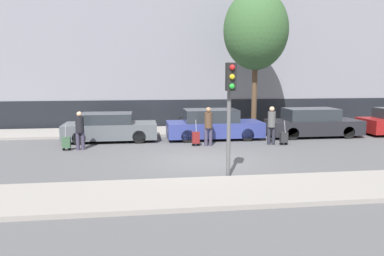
# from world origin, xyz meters

# --- Properties ---
(ground_plane) EXTENTS (80.00, 80.00, 0.00)m
(ground_plane) POSITION_xyz_m (0.00, 0.00, 0.00)
(ground_plane) COLOR #4C4C4F
(sidewalk_near) EXTENTS (28.00, 2.50, 0.12)m
(sidewalk_near) POSITION_xyz_m (0.00, -3.75, 0.06)
(sidewalk_near) COLOR gray
(sidewalk_near) RESTS_ON ground_plane
(sidewalk_far) EXTENTS (28.00, 3.00, 0.12)m
(sidewalk_far) POSITION_xyz_m (0.00, 7.00, 0.06)
(sidewalk_far) COLOR gray
(sidewalk_far) RESTS_ON ground_plane
(building_facade) EXTENTS (28.00, 2.94, 12.54)m
(building_facade) POSITION_xyz_m (0.00, 10.64, 6.26)
(building_facade) COLOR slate
(building_facade) RESTS_ON ground_plane
(parked_car_0) EXTENTS (4.25, 1.84, 1.31)m
(parked_car_0) POSITION_xyz_m (-3.63, 4.66, 0.62)
(parked_car_0) COLOR #4C5156
(parked_car_0) RESTS_ON ground_plane
(parked_car_1) EXTENTS (4.56, 1.83, 1.44)m
(parked_car_1) POSITION_xyz_m (1.28, 4.54, 0.67)
(parked_car_1) COLOR navy
(parked_car_1) RESTS_ON ground_plane
(parked_car_2) EXTENTS (4.59, 1.75, 1.42)m
(parked_car_2) POSITION_xyz_m (6.33, 4.53, 0.66)
(parked_car_2) COLOR black
(parked_car_2) RESTS_ON ground_plane
(pedestrian_left) EXTENTS (0.35, 0.34, 1.59)m
(pedestrian_left) POSITION_xyz_m (-4.68, 2.69, 0.90)
(pedestrian_left) COLOR #383347
(pedestrian_left) RESTS_ON ground_plane
(trolley_left) EXTENTS (0.34, 0.29, 1.10)m
(trolley_left) POSITION_xyz_m (-5.22, 2.61, 0.34)
(trolley_left) COLOR #335138
(trolley_left) RESTS_ON ground_plane
(pedestrian_center) EXTENTS (0.35, 0.34, 1.69)m
(pedestrian_center) POSITION_xyz_m (0.72, 2.83, 0.96)
(pedestrian_center) COLOR #383347
(pedestrian_center) RESTS_ON ground_plane
(trolley_center) EXTENTS (0.34, 0.29, 1.16)m
(trolley_center) POSITION_xyz_m (0.17, 2.87, 0.37)
(trolley_center) COLOR maroon
(trolley_center) RESTS_ON ground_plane
(pedestrian_right) EXTENTS (0.34, 0.34, 1.70)m
(pedestrian_right) POSITION_xyz_m (3.54, 2.72, 0.97)
(pedestrian_right) COLOR #23232D
(pedestrian_right) RESTS_ON ground_plane
(trolley_right) EXTENTS (0.34, 0.29, 1.10)m
(trolley_right) POSITION_xyz_m (4.06, 2.57, 0.34)
(trolley_right) COLOR #262628
(trolley_right) RESTS_ON ground_plane
(traffic_light) EXTENTS (0.28, 0.47, 3.43)m
(traffic_light) POSITION_xyz_m (0.40, -2.36, 2.45)
(traffic_light) COLOR #515154
(traffic_light) RESTS_ON ground_plane
(parked_bicycle) EXTENTS (1.77, 0.06, 0.96)m
(parked_bicycle) POSITION_xyz_m (0.60, 6.98, 0.49)
(parked_bicycle) COLOR black
(parked_bicycle) RESTS_ON sidewalk_far
(bare_tree_near_crossing) EXTENTS (3.34, 3.34, 7.28)m
(bare_tree_near_crossing) POSITION_xyz_m (3.78, 6.12, 5.34)
(bare_tree_near_crossing) COLOR #4C3826
(bare_tree_near_crossing) RESTS_ON sidewalk_far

